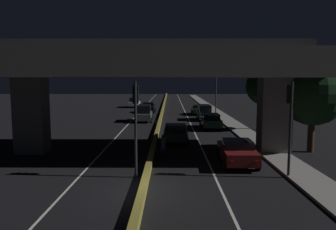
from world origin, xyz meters
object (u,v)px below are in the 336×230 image
Objects in this scene: car_dark_green_second at (176,133)px; car_dark_green_fifth at (198,110)px; traffic_light_right_of_median at (290,112)px; pedestrian_on_sidewalk at (259,136)px; motorcycle_blue_filtering_near at (163,147)px; traffic_light_left_of_median at (136,112)px; car_grey_lead_oncoming at (144,113)px; street_lamp at (215,82)px; car_black_second_oncoming at (149,107)px; car_white_third_oncoming at (134,102)px; car_dark_red_lead at (237,152)px; car_dark_green_third at (211,121)px; car_dark_green_fourth at (204,112)px.

car_dark_green_second reaches higher than car_dark_green_fifth.
pedestrian_on_sidewalk is (0.34, 6.98, -2.47)m from traffic_light_right_of_median.
car_dark_green_second reaches higher than motorcycle_blue_filtering_near.
car_grey_lead_oncoming is at bearing 93.45° from traffic_light_left_of_median.
pedestrian_on_sidewalk is at bearing -90.21° from street_lamp.
traffic_light_left_of_median is at bearing 3.48° from car_black_second_oncoming.
traffic_light_right_of_median is 1.14× the size of car_black_second_oncoming.
car_white_third_oncoming is 38.80m from pedestrian_on_sidewalk.
car_dark_red_lead is (-2.59, -29.76, -4.04)m from street_lamp.
traffic_light_right_of_median is 1.12× the size of car_white_third_oncoming.
traffic_light_right_of_median is at bearing -173.07° from car_dark_green_third.
motorcycle_blue_filtering_near is (-7.13, -27.82, -4.18)m from street_lamp.
car_dark_green_second is at bearing 154.32° from car_dark_green_third.
car_grey_lead_oncoming is 1.04× the size of car_black_second_oncoming.
traffic_light_right_of_median is 35.50m from car_black_second_oncoming.
car_black_second_oncoming is at bearing 38.69° from car_dark_green_fourth.
car_dark_green_second is 0.89× the size of car_black_second_oncoming.
traffic_light_left_of_median is 2.96× the size of motorcycle_blue_filtering_near.
traffic_light_left_of_median is at bearing 115.35° from car_dark_red_lead.
traffic_light_left_of_median is 6.97m from car_dark_red_lead.
car_dark_green_third is at bearing 0.36° from car_dark_red_lead.
car_dark_red_lead is at bearing -151.01° from car_dark_green_second.
car_dark_green_third is 2.73× the size of motorcycle_blue_filtering_near.
car_dark_green_fifth is (-0.12, 13.78, -0.10)m from car_dark_green_third.
street_lamp is 4.79× the size of pedestrian_on_sidewalk.
motorcycle_blue_filtering_near is at bearing 6.47° from car_black_second_oncoming.
traffic_light_left_of_median is 34.22m from car_black_second_oncoming.
street_lamp is 14.11m from car_grey_lead_oncoming.
traffic_light_left_of_median is 1.09× the size of car_grey_lead_oncoming.
car_dark_green_second is (-6.22, -22.94, -4.04)m from street_lamp.
pedestrian_on_sidewalk is at bearing 30.05° from car_grey_lead_oncoming.
motorcycle_blue_filtering_near is (2.91, -29.48, -0.18)m from car_black_second_oncoming.
street_lamp is at bearing 81.41° from car_black_second_oncoming.
car_dark_red_lead is at bearing 18.37° from car_grey_lead_oncoming.
traffic_light_right_of_median reaches higher than car_dark_green_fifth.
car_dark_green_fourth is (0.28, 21.84, 0.23)m from car_dark_red_lead.
car_white_third_oncoming is at bearing 15.72° from car_dark_red_lead.
street_lamp is 24.11m from car_dark_green_second.
car_dark_green_fifth is (3.69, 21.57, -0.05)m from car_dark_green_second.
street_lamp is at bearing -10.20° from motorcycle_blue_filtering_near.
street_lamp is 1.86× the size of car_black_second_oncoming.
pedestrian_on_sidewalk is at bearing -172.67° from car_dark_green_fifth.
car_dark_green_fifth is at bearing 68.81° from car_black_second_oncoming.
car_grey_lead_oncoming is at bearing 112.23° from traffic_light_right_of_median.
car_dark_green_fourth reaches higher than car_black_second_oncoming.
car_dark_green_fourth is 6.56m from car_dark_green_fifth.
traffic_light_right_of_median reaches higher than car_dark_green_fourth.
car_black_second_oncoming is at bearing 14.37° from car_dark_red_lead.
motorcycle_blue_filtering_near is (-4.59, -26.45, -0.09)m from car_dark_green_fifth.
traffic_light_left_of_median is 1.28× the size of car_dark_green_second.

